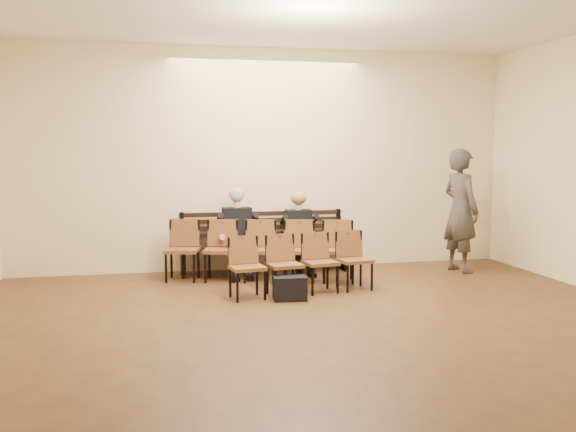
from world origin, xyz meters
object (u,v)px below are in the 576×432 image
bag (290,288)px  chair_row_front (260,251)px  water_bottle (309,238)px  laptop (241,239)px  seated_woman (300,236)px  seated_man (238,232)px  chair_row_back (303,264)px  passerby (461,201)px  bench (264,258)px

bag → chair_row_front: bearing=97.6°
water_bottle → laptop: bearing=173.4°
seated_woman → chair_row_front: 0.91m
seated_man → chair_row_back: seated_man is taller
passerby → seated_woman: bearing=65.5°
bench → laptop: 0.58m
seated_man → chair_row_front: size_ratio=0.48×
chair_row_back → water_bottle: bearing=63.5°
bench → seated_man: size_ratio=1.99×
passerby → water_bottle: bearing=70.7°
seated_woman → bag: seated_woman is taller
bench → chair_row_back: (0.22, -1.60, 0.18)m
bench → bag: size_ratio=6.24×
water_bottle → chair_row_front: chair_row_front is taller
laptop → bench: bearing=36.6°
bench → passerby: (3.01, -0.60, 0.88)m
bench → chair_row_front: chair_row_front is taller
laptop → water_bottle: size_ratio=1.28×
chair_row_back → seated_woman: bearing=69.3°
bench → bag: (-0.02, -1.90, -0.07)m
chair_row_back → passerby: bearing=11.2°
laptop → chair_row_front: chair_row_front is taller
chair_row_front → chair_row_back: (0.41, -0.95, -0.04)m
water_bottle → chair_row_back: (-0.40, -1.24, -0.17)m
bag → passerby: size_ratio=0.19×
laptop → water_bottle: (1.02, -0.12, 0.01)m
bag → chair_row_front: (-0.17, 1.25, 0.29)m
chair_row_front → bag: bearing=-67.9°
bag → passerby: passerby is taller
chair_row_front → chair_row_back: 1.03m
chair_row_front → chair_row_back: chair_row_front is taller
seated_woman → seated_man: bearing=180.0°
bench → seated_man: seated_man is taller
seated_man → passerby: 3.50m
bench → passerby: bearing=-11.3°
water_bottle → passerby: passerby is taller
seated_man → bag: (0.41, -1.78, -0.50)m
bag → chair_row_front: size_ratio=0.15×
laptop → chair_row_back: bearing=-60.0°
seated_woman → laptop: (-0.94, -0.12, -0.01)m
chair_row_back → bag: bearing=-137.6°
laptop → chair_row_front: bearing=-57.3°
seated_woman → laptop: 0.95m
laptop → passerby: size_ratio=0.14×
passerby → chair_row_front: size_ratio=0.81×
passerby → chair_row_front: 3.26m
seated_man → passerby: (3.44, -0.48, 0.45)m
laptop → chair_row_front: (0.21, -0.41, -0.12)m
seated_man → laptop: seated_man is taller
bench → bag: bench is taller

